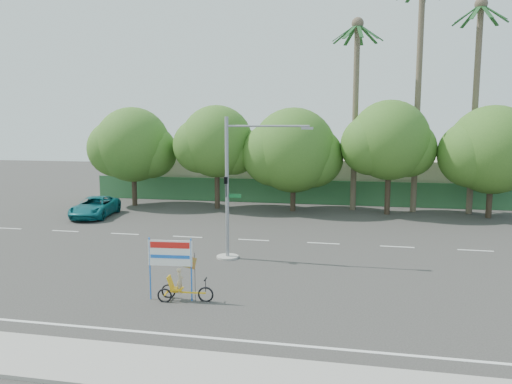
# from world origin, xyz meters

# --- Properties ---
(ground) EXTENTS (120.00, 120.00, 0.00)m
(ground) POSITION_xyz_m (0.00, 0.00, 0.00)
(ground) COLOR #33302D
(ground) RESTS_ON ground
(sidewalk_near) EXTENTS (50.00, 2.40, 0.12)m
(sidewalk_near) POSITION_xyz_m (0.00, -7.50, 0.06)
(sidewalk_near) COLOR gray
(sidewalk_near) RESTS_ON ground
(fence) EXTENTS (38.00, 0.08, 2.00)m
(fence) POSITION_xyz_m (0.00, 21.50, 1.00)
(fence) COLOR #336B3D
(fence) RESTS_ON ground
(building_left) EXTENTS (12.00, 8.00, 4.00)m
(building_left) POSITION_xyz_m (-10.00, 26.00, 2.00)
(building_left) COLOR beige
(building_left) RESTS_ON ground
(building_right) EXTENTS (14.00, 8.00, 3.60)m
(building_right) POSITION_xyz_m (8.00, 26.00, 1.80)
(building_right) COLOR beige
(building_right) RESTS_ON ground
(tree_far_left) EXTENTS (7.14, 6.00, 7.96)m
(tree_far_left) POSITION_xyz_m (-14.05, 18.00, 4.76)
(tree_far_left) COLOR #473828
(tree_far_left) RESTS_ON ground
(tree_left) EXTENTS (6.66, 5.60, 8.07)m
(tree_left) POSITION_xyz_m (-7.05, 18.00, 5.06)
(tree_left) COLOR #473828
(tree_left) RESTS_ON ground
(tree_center) EXTENTS (7.62, 6.40, 7.85)m
(tree_center) POSITION_xyz_m (-1.05, 18.00, 4.47)
(tree_center) COLOR #473828
(tree_center) RESTS_ON ground
(tree_right) EXTENTS (6.90, 5.80, 8.36)m
(tree_right) POSITION_xyz_m (5.95, 18.00, 5.24)
(tree_right) COLOR #473828
(tree_right) RESTS_ON ground
(tree_far_right) EXTENTS (7.38, 6.20, 7.94)m
(tree_far_right) POSITION_xyz_m (12.95, 18.00, 4.64)
(tree_far_right) COLOR #473828
(tree_far_right) RESTS_ON ground
(palm_tall) EXTENTS (3.73, 3.79, 17.45)m
(palm_tall) POSITION_xyz_m (8.00, 19.50, 10.46)
(palm_tall) COLOR #70604C
(palm_tall) RESTS_ON ground
(palm_mid) EXTENTS (3.73, 3.79, 15.45)m
(palm_mid) POSITION_xyz_m (12.00, 19.50, 9.40)
(palm_mid) COLOR #70604C
(palm_mid) RESTS_ON ground
(palm_short) EXTENTS (3.73, 3.79, 14.45)m
(palm_short) POSITION_xyz_m (3.50, 19.50, 8.86)
(palm_short) COLOR #70604C
(palm_short) RESTS_ON ground
(traffic_signal) EXTENTS (4.72, 1.10, 7.00)m
(traffic_signal) POSITION_xyz_m (-2.20, 3.98, 2.92)
(traffic_signal) COLOR gray
(traffic_signal) RESTS_ON ground
(trike_billboard) EXTENTS (2.49, 0.63, 2.45)m
(trike_billboard) POSITION_xyz_m (-2.85, -2.20, 0.99)
(trike_billboard) COLOR black
(trike_billboard) RESTS_ON ground
(pickup_truck) EXTENTS (3.07, 5.41, 1.43)m
(pickup_truck) POSITION_xyz_m (-14.64, 12.80, 0.71)
(pickup_truck) COLOR #0F656D
(pickup_truck) RESTS_ON ground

